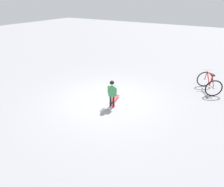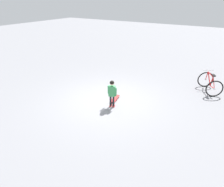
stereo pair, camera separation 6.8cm
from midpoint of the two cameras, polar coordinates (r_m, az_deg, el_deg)
The scene contains 4 objects.
ground_plane at distance 8.12m, azimuth -0.98°, elevation -1.91°, with size 50.00×50.00×0.00m, color gray.
child_person at distance 7.37m, azimuth 0.27°, elevation 0.75°, with size 0.24×0.41×1.06m.
skateboard at distance 8.13m, azimuth 1.08°, elevation -1.41°, with size 0.70×0.33×0.07m.
bicycle_near at distance 9.70m, azimuth 25.93°, elevation 2.58°, with size 1.28×1.14×0.85m.
Camera 2 is at (6.01, 3.97, 3.76)m, focal length 32.59 mm.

